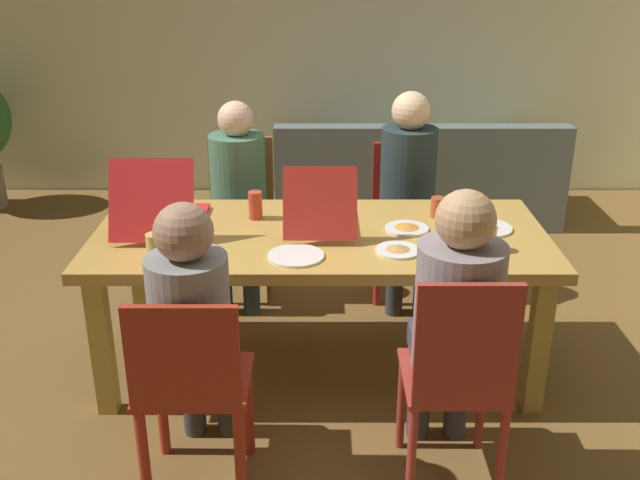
# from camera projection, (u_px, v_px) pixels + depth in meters

# --- Properties ---
(ground_plane) EXTENTS (20.00, 20.00, 0.00)m
(ground_plane) POSITION_uv_depth(u_px,v_px,m) (320.00, 366.00, 3.80)
(ground_plane) COLOR brown
(back_wall) EXTENTS (7.52, 0.12, 2.61)m
(back_wall) POSITION_uv_depth(u_px,v_px,m) (320.00, 38.00, 6.06)
(back_wall) COLOR beige
(back_wall) RESTS_ON ground
(dining_table) EXTENTS (2.19, 0.96, 0.75)m
(dining_table) POSITION_uv_depth(u_px,v_px,m) (320.00, 249.00, 3.55)
(dining_table) COLOR gold
(dining_table) RESTS_ON ground
(chair_0) EXTENTS (0.43, 0.40, 0.90)m
(chair_0) POSITION_uv_depth(u_px,v_px,m) (191.00, 388.00, 2.75)
(chair_0) COLOR #A92F1D
(chair_0) RESTS_ON ground
(person_0) EXTENTS (0.31, 0.51, 1.21)m
(person_0) POSITION_uv_depth(u_px,v_px,m) (193.00, 319.00, 2.79)
(person_0) COLOR #353B39
(person_0) RESTS_ON ground
(chair_1) EXTENTS (0.42, 0.39, 0.96)m
(chair_1) POSITION_uv_depth(u_px,v_px,m) (241.00, 206.00, 4.48)
(chair_1) COLOR brown
(chair_1) RESTS_ON ground
(person_1) EXTENTS (0.33, 0.49, 1.21)m
(person_1) POSITION_uv_depth(u_px,v_px,m) (238.00, 186.00, 4.28)
(person_1) COLOR #303E4A
(person_1) RESTS_ON ground
(chair_2) EXTENTS (0.39, 0.42, 0.98)m
(chair_2) POSITION_uv_depth(u_px,v_px,m) (458.00, 375.00, 2.73)
(chair_2) COLOR #A8352A
(chair_2) RESTS_ON ground
(person_2) EXTENTS (0.33, 0.48, 1.25)m
(person_2) POSITION_uv_depth(u_px,v_px,m) (455.00, 312.00, 2.79)
(person_2) COLOR #403E47
(person_2) RESTS_ON ground
(chair_3) EXTENTS (0.41, 0.38, 0.93)m
(chair_3) POSITION_uv_depth(u_px,v_px,m) (405.00, 211.00, 4.47)
(chair_3) COLOR #AF261C
(chair_3) RESTS_ON ground
(person_3) EXTENTS (0.33, 0.49, 1.27)m
(person_3) POSITION_uv_depth(u_px,v_px,m) (409.00, 181.00, 4.26)
(person_3) COLOR #353637
(person_3) RESTS_ON ground
(pizza_box_0) EXTENTS (0.39, 0.55, 0.38)m
(pizza_box_0) POSITION_uv_depth(u_px,v_px,m) (163.00, 214.00, 3.59)
(pizza_box_0) COLOR red
(pizza_box_0) RESTS_ON dining_table
(pizza_box_1) EXTENTS (0.34, 0.46, 0.35)m
(pizza_box_1) POSITION_uv_depth(u_px,v_px,m) (319.00, 218.00, 3.56)
(pizza_box_1) COLOR red
(pizza_box_1) RESTS_ON dining_table
(plate_0) EXTENTS (0.26, 0.26, 0.03)m
(plate_0) POSITION_uv_depth(u_px,v_px,m) (486.00, 227.00, 3.55)
(plate_0) COLOR white
(plate_0) RESTS_ON dining_table
(plate_1) EXTENTS (0.20, 0.20, 0.03)m
(plate_1) POSITION_uv_depth(u_px,v_px,m) (398.00, 250.00, 3.29)
(plate_1) COLOR white
(plate_1) RESTS_ON dining_table
(plate_2) EXTENTS (0.21, 0.21, 0.03)m
(plate_2) POSITION_uv_depth(u_px,v_px,m) (407.00, 228.00, 3.54)
(plate_2) COLOR white
(plate_2) RESTS_ON dining_table
(plate_3) EXTENTS (0.25, 0.25, 0.01)m
(plate_3) POSITION_uv_depth(u_px,v_px,m) (296.00, 256.00, 3.24)
(plate_3) COLOR white
(plate_3) RESTS_ON dining_table
(drinking_glass_0) EXTENTS (0.08, 0.08, 0.12)m
(drinking_glass_0) POSITION_uv_depth(u_px,v_px,m) (155.00, 247.00, 3.19)
(drinking_glass_0) COLOR #D9BF5F
(drinking_glass_0) RESTS_ON dining_table
(drinking_glass_1) EXTENTS (0.07, 0.07, 0.13)m
(drinking_glass_1) POSITION_uv_depth(u_px,v_px,m) (489.00, 238.00, 3.28)
(drinking_glass_1) COLOR silver
(drinking_glass_1) RESTS_ON dining_table
(drinking_glass_2) EXTENTS (0.07, 0.07, 0.10)m
(drinking_glass_2) POSITION_uv_depth(u_px,v_px,m) (438.00, 207.00, 3.69)
(drinking_glass_2) COLOR #B44527
(drinking_glass_2) RESTS_ON dining_table
(drinking_glass_3) EXTENTS (0.07, 0.07, 0.14)m
(drinking_glass_3) POSITION_uv_depth(u_px,v_px,m) (255.00, 205.00, 3.66)
(drinking_glass_3) COLOR #BE442A
(drinking_glass_3) RESTS_ON dining_table
(couch) EXTENTS (2.19, 0.90, 0.81)m
(couch) POSITION_uv_depth(u_px,v_px,m) (415.00, 182.00, 5.78)
(couch) COLOR slate
(couch) RESTS_ON ground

